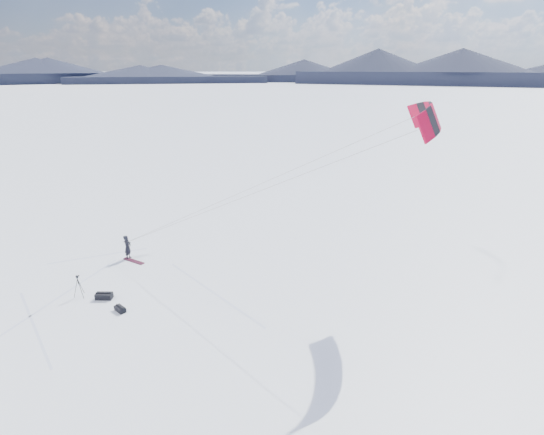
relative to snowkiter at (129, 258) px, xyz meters
The scene contains 9 objects.
ground 4.52m from the snowkiter, 70.45° to the right, with size 1800.00×1800.00×0.00m, color white.
horizon_hills 6.32m from the snowkiter, 70.45° to the right, with size 704.47×706.88×10.12m.
snow_tracks 4.19m from the snowkiter, 96.38° to the right, with size 13.93×9.84×0.01m.
snowkiter is the anchor object (origin of this frame).
snowboard 0.59m from the snowkiter, 14.38° to the right, with size 1.66×0.31×0.04m, color maroon.
tripod 4.75m from the snowkiter, 74.36° to the right, with size 0.57×0.60×1.28m.
gear_bag_a 4.78m from the snowkiter, 57.52° to the right, with size 0.95×0.76×0.39m.
gear_bag_b 6.13m from the snowkiter, 46.16° to the right, with size 0.72×0.46×0.30m.
power_kite 19.35m from the snowkiter, 15.09° to the left, with size 17.55×6.84×9.03m.
Camera 1 is at (17.83, -11.30, 11.69)m, focal length 26.00 mm.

